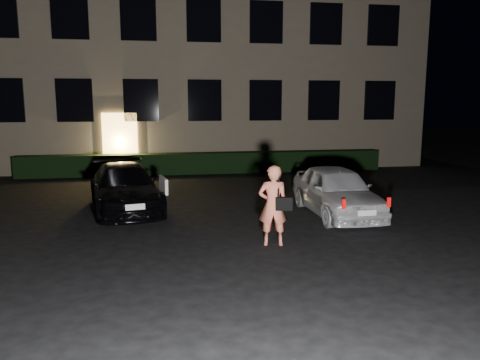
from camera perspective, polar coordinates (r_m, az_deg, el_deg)
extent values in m
plane|color=black|center=(9.47, 2.27, -8.71)|extent=(80.00, 80.00, 0.00)
cube|color=#6D614E|center=(24.05, -5.37, 16.79)|extent=(20.00, 8.00, 12.00)
cube|color=#F9BD56|center=(19.87, -14.39, 4.32)|extent=(1.40, 0.10, 2.50)
cube|color=black|center=(20.60, -26.74, 8.66)|extent=(1.40, 0.10, 1.70)
cube|color=black|center=(20.01, -19.52, 9.13)|extent=(1.40, 0.10, 1.70)
cube|color=black|center=(19.74, -11.96, 9.47)|extent=(1.40, 0.10, 1.70)
cube|color=black|center=(19.82, -4.32, 9.65)|extent=(1.40, 0.10, 1.70)
cube|color=black|center=(20.23, 3.13, 9.66)|extent=(1.40, 0.10, 1.70)
cube|color=black|center=(20.96, 10.18, 9.52)|extent=(1.40, 0.10, 1.70)
cube|color=black|center=(21.97, 16.65, 9.27)|extent=(1.40, 0.10, 1.70)
cube|color=black|center=(20.27, -20.05, 18.20)|extent=(1.40, 0.10, 1.70)
cube|color=black|center=(20.00, -12.30, 18.67)|extent=(1.40, 0.10, 1.70)
cube|color=black|center=(20.08, -4.45, 18.82)|extent=(1.40, 0.10, 1.70)
cube|color=black|center=(20.49, 3.22, 18.65)|extent=(1.40, 0.10, 1.70)
cube|color=black|center=(21.21, 10.45, 18.20)|extent=(1.40, 0.10, 1.70)
cube|color=black|center=(22.21, 17.07, 17.55)|extent=(1.40, 0.10, 1.70)
cube|color=black|center=(19.55, -4.11, 2.08)|extent=(15.00, 0.70, 0.85)
imported|color=black|center=(13.30, -13.87, -0.88)|extent=(2.45, 4.50, 1.24)
cube|color=white|center=(12.63, -9.31, -0.58)|extent=(0.23, 0.89, 0.41)
cube|color=silver|center=(11.16, -12.66, -3.22)|extent=(0.45, 0.12, 0.14)
imported|color=silver|center=(12.55, 11.67, -1.27)|extent=(1.54, 3.81, 1.30)
cube|color=red|center=(10.68, 12.53, -2.87)|extent=(0.08, 0.05, 0.22)
cube|color=red|center=(11.13, 17.69, -2.59)|extent=(0.08, 0.05, 0.22)
cube|color=silver|center=(10.90, 15.22, -3.89)|extent=(0.43, 0.04, 0.13)
imported|color=#E57457|center=(9.69, 4.04, -3.11)|extent=(0.67, 0.49, 1.69)
cube|color=black|center=(9.59, 5.36, -2.89)|extent=(0.36, 0.20, 0.27)
cube|color=black|center=(9.54, 4.69, -0.61)|extent=(0.05, 0.06, 0.52)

